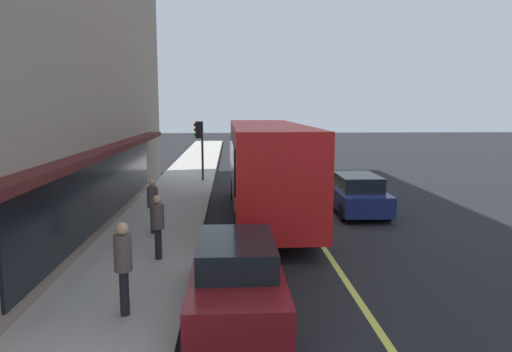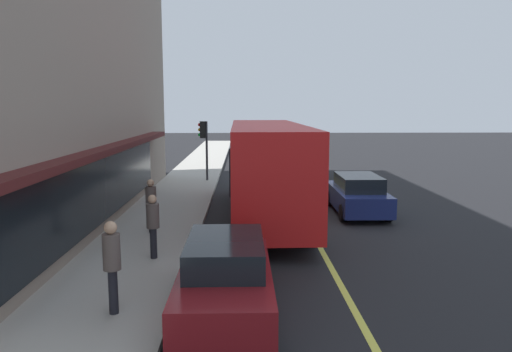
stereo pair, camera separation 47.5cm
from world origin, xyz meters
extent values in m
plane|color=black|center=(0.00, 0.00, 0.00)|extent=(120.00, 120.00, 0.00)
cube|color=#B2ADA3|center=(0.00, 5.23, 0.07)|extent=(80.00, 3.10, 0.15)
cube|color=#D8D14C|center=(0.00, 0.00, 0.00)|extent=(36.00, 0.16, 0.01)
cube|color=#4C1919|center=(-1.31, 6.54, 2.80)|extent=(17.20, 0.70, 0.20)
cube|color=black|center=(-1.31, 6.76, 1.50)|extent=(14.74, 0.08, 2.00)
cube|color=red|center=(0.62, 1.41, 2.00)|extent=(11.03, 2.63, 3.00)
cube|color=black|center=(6.07, 1.47, 2.36)|extent=(0.14, 2.10, 1.80)
cube|color=black|center=(0.30, 2.67, 2.36)|extent=(8.80, 0.16, 1.32)
cube|color=black|center=(0.33, 0.13, 2.36)|extent=(8.80, 0.16, 1.32)
cube|color=#0CF259|center=(6.14, 1.47, 3.25)|extent=(0.10, 1.90, 0.36)
cube|color=#2D2D33|center=(6.17, 1.47, 0.75)|extent=(0.19, 2.40, 0.40)
cylinder|color=black|center=(4.12, 2.58, 0.50)|extent=(1.00, 0.31, 1.00)
cylinder|color=black|center=(4.15, 0.32, 0.50)|extent=(1.00, 0.31, 1.00)
cylinder|color=black|center=(-2.91, 2.49, 0.50)|extent=(1.00, 0.31, 1.00)
cylinder|color=black|center=(-2.89, 0.23, 0.50)|extent=(1.00, 0.31, 1.00)
cylinder|color=#2D2D33|center=(9.20, 4.25, 1.75)|extent=(0.12, 0.12, 3.20)
cube|color=black|center=(9.20, 4.45, 2.90)|extent=(0.30, 0.30, 0.90)
sphere|color=red|center=(9.20, 4.62, 3.17)|extent=(0.18, 0.18, 0.18)
sphere|color=orange|center=(9.20, 4.62, 2.90)|extent=(0.18, 0.18, 0.18)
sphere|color=green|center=(9.20, 4.62, 2.63)|extent=(0.18, 0.18, 0.18)
cube|color=navy|center=(1.43, -2.17, 0.60)|extent=(4.32, 1.84, 0.75)
cube|color=black|center=(1.28, -2.17, 1.25)|extent=(2.42, 1.54, 0.55)
cylinder|color=black|center=(2.86, -1.37, 0.32)|extent=(0.64, 0.23, 0.64)
cylinder|color=black|center=(2.84, -3.01, 0.32)|extent=(0.64, 0.23, 0.64)
cylinder|color=black|center=(0.02, -1.34, 0.32)|extent=(0.64, 0.23, 0.64)
cylinder|color=black|center=(0.01, -2.98, 0.32)|extent=(0.64, 0.23, 0.64)
cube|color=maroon|center=(-7.75, 2.63, 0.60)|extent=(4.31, 1.81, 0.75)
cube|color=black|center=(-7.60, 2.63, 1.25)|extent=(2.41, 1.52, 0.55)
cylinder|color=black|center=(-9.17, 1.81, 0.32)|extent=(0.64, 0.22, 0.64)
cylinder|color=black|center=(-9.18, 3.45, 0.32)|extent=(0.64, 0.22, 0.64)
cylinder|color=black|center=(-6.33, 1.82, 0.32)|extent=(0.64, 0.22, 0.64)
cylinder|color=black|center=(-6.34, 3.46, 0.32)|extent=(0.64, 0.22, 0.64)
cube|color=black|center=(12.56, -1.53, 0.60)|extent=(4.36, 1.94, 0.75)
cube|color=black|center=(12.71, -1.53, 1.25)|extent=(2.46, 1.59, 0.55)
cylinder|color=black|center=(11.17, -2.40, 0.32)|extent=(0.65, 0.24, 0.64)
cylinder|color=black|center=(11.12, -0.76, 0.32)|extent=(0.65, 0.24, 0.64)
cylinder|color=black|center=(14.01, -2.30, 0.32)|extent=(0.65, 0.24, 0.64)
cylinder|color=black|center=(13.95, -0.67, 0.32)|extent=(0.65, 0.24, 0.64)
cylinder|color=black|center=(-4.54, 4.65, 0.56)|extent=(0.18, 0.18, 0.82)
cylinder|color=#594C47|center=(-4.54, 4.65, 1.30)|extent=(0.34, 0.34, 0.65)
sphere|color=tan|center=(-4.54, 4.65, 1.74)|extent=(0.23, 0.23, 0.23)
cylinder|color=black|center=(-1.86, 5.20, 0.56)|extent=(0.18, 0.18, 0.83)
cylinder|color=#594C47|center=(-1.86, 5.20, 1.30)|extent=(0.34, 0.34, 0.66)
sphere|color=tan|center=(-1.86, 5.20, 1.75)|extent=(0.23, 0.23, 0.23)
cylinder|color=black|center=(-8.01, 4.79, 0.59)|extent=(0.18, 0.18, 0.89)
cylinder|color=#594C47|center=(-8.01, 4.79, 1.39)|extent=(0.34, 0.34, 0.70)
sphere|color=tan|center=(-8.01, 4.79, 1.86)|extent=(0.25, 0.25, 0.25)
camera|label=1|loc=(-16.98, 2.73, 4.13)|focal=33.94mm
camera|label=2|loc=(-17.00, 2.26, 4.13)|focal=33.94mm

